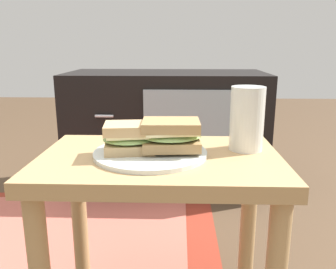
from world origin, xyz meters
TOP-DOWN VIEW (x-y plane):
  - side_table at (0.00, 0.00)m, footprint 0.56×0.36m
  - tv_cabinet at (-0.02, 0.95)m, footprint 0.96×0.46m
  - area_rug at (-0.44, 0.45)m, footprint 1.26×0.68m
  - plate at (-0.02, -0.00)m, footprint 0.26×0.26m
  - sandwich_front at (-0.07, -0.01)m, footprint 0.13×0.11m
  - sandwich_back at (0.03, 0.00)m, footprint 0.15×0.12m
  - beer_glass at (0.21, 0.05)m, footprint 0.08×0.08m

SIDE VIEW (x-z plane):
  - area_rug at x=-0.44m, z-range 0.00..0.01m
  - tv_cabinet at x=-0.02m, z-range 0.00..0.58m
  - side_table at x=0.00m, z-range 0.14..0.60m
  - plate at x=-0.02m, z-range 0.46..0.47m
  - sandwich_front at x=-0.07m, z-range 0.47..0.54m
  - sandwich_back at x=0.03m, z-range 0.48..0.54m
  - beer_glass at x=0.21m, z-range 0.46..0.61m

